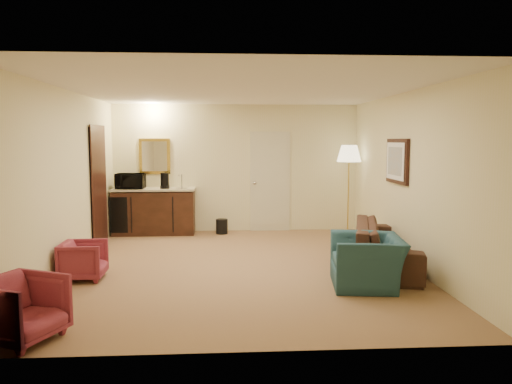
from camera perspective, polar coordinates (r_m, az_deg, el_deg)
ground at (r=7.51m, az=-1.70°, el=-8.54°), size 6.00×6.00×0.00m
room_walls at (r=8.04m, az=-2.62°, el=4.80°), size 5.02×6.01×2.61m
wetbar_cabinet at (r=10.18m, az=-11.57°, el=-2.17°), size 1.64×0.58×0.92m
sofa at (r=7.66m, az=14.69°, el=-5.08°), size 1.24×2.35×0.88m
teal_armchair at (r=6.62m, az=12.60°, el=-6.79°), size 0.77×1.07×0.87m
rose_chair_near at (r=7.18m, az=-19.12°, el=-7.18°), size 0.54×0.57×0.58m
rose_chair_far at (r=5.25m, az=-25.32°, el=-11.69°), size 0.83×0.85×0.68m
coffee_table at (r=7.74m, az=11.43°, el=-6.66°), size 0.72×0.50×0.41m
floor_lamp at (r=9.99m, az=10.51°, el=0.21°), size 0.57×0.57×1.79m
waste_bin at (r=10.07m, az=-3.93°, el=-3.95°), size 0.31×0.31×0.30m
microwave at (r=10.13m, az=-14.16°, el=1.41°), size 0.56×0.33×0.37m
coffee_maker at (r=10.03m, az=-10.39°, el=1.28°), size 0.18×0.18×0.31m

